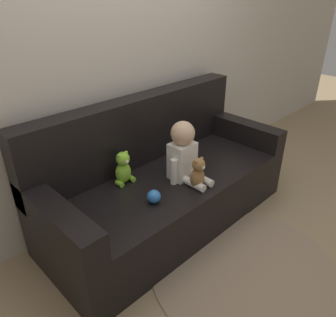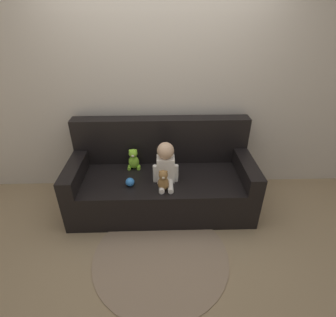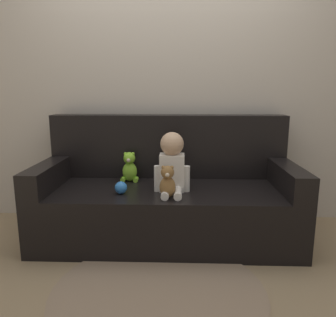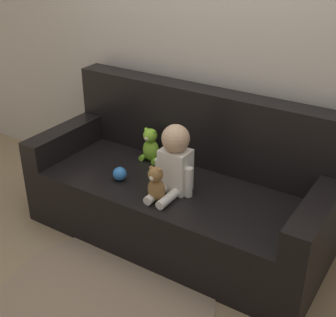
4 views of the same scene
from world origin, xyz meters
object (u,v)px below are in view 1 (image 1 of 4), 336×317
person_baby (184,153)px  plush_toy_side (123,169)px  teddy_bear_brown (198,173)px  toy_ball (154,197)px  couch (163,182)px

person_baby → plush_toy_side: 0.46m
teddy_bear_brown → toy_ball: 0.37m
couch → toy_ball: bearing=-142.4°
couch → teddy_bear_brown: size_ratio=8.55×
teddy_bear_brown → plush_toy_side: plush_toy_side is taller
couch → toy_ball: 0.45m
teddy_bear_brown → toy_ball: bearing=166.8°
couch → person_baby: 0.36m
plush_toy_side → teddy_bear_brown: bearing=-51.7°
teddy_bear_brown → toy_ball: teddy_bear_brown is taller
teddy_bear_brown → toy_ball: (-0.35, 0.08, -0.07)m
couch → toy_ball: (-0.34, -0.26, 0.15)m
person_baby → couch: bearing=104.3°
teddy_bear_brown → person_baby: bearing=80.6°
couch → toy_ball: size_ratio=22.02×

